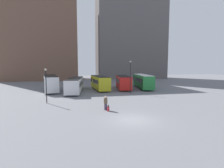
# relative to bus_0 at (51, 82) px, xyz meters

# --- Properties ---
(ground_plane) EXTENTS (160.00, 160.00, 0.00)m
(ground_plane) POSITION_rel_bus_0_xyz_m (10.31, -22.89, -1.75)
(ground_plane) COLOR slate
(building_block_left) EXTENTS (26.70, 16.38, 36.37)m
(building_block_left) POSITION_rel_bus_0_xyz_m (-7.04, 33.04, 16.44)
(building_block_left) COLOR brown
(building_block_left) RESTS_ON ground_plane
(building_block_right) EXTENTS (28.07, 12.73, 38.39)m
(building_block_right) POSITION_rel_bus_0_xyz_m (28.33, 33.04, 17.45)
(building_block_right) COLOR #5B5656
(building_block_right) RESTS_ON ground_plane
(bus_0) EXTENTS (4.43, 12.05, 3.22)m
(bus_0) POSITION_rel_bus_0_xyz_m (0.00, 0.00, 0.00)
(bus_0) COLOR silver
(bus_0) RESTS_ON ground_plane
(bus_1) EXTENTS (3.89, 12.52, 2.78)m
(bus_1) POSITION_rel_bus_0_xyz_m (5.04, -2.61, -0.23)
(bus_1) COLOR silver
(bus_1) RESTS_ON ground_plane
(bus_2) EXTENTS (3.03, 10.18, 2.98)m
(bus_2) POSITION_rel_bus_0_xyz_m (10.37, -0.46, -0.13)
(bus_2) COLOR gold
(bus_2) RESTS_ON ground_plane
(bus_3) EXTENTS (4.09, 9.78, 2.97)m
(bus_3) POSITION_rel_bus_0_xyz_m (15.70, -0.50, -0.14)
(bus_3) COLOR red
(bus_3) RESTS_ON ground_plane
(bus_4) EXTENTS (4.42, 12.27, 3.15)m
(bus_4) POSITION_rel_bus_0_xyz_m (20.61, 0.12, -0.03)
(bus_4) COLOR #237A38
(bus_4) RESTS_ON ground_plane
(traveler) EXTENTS (0.47, 0.47, 1.68)m
(traveler) POSITION_rel_bus_0_xyz_m (8.40, -18.59, -0.75)
(traveler) COLOR #382D4C
(traveler) RESTS_ON ground_plane
(suitcase) EXTENTS (0.25, 0.45, 0.75)m
(suitcase) POSITION_rel_bus_0_xyz_m (8.62, -19.06, -1.49)
(suitcase) COLOR #B7232D
(suitcase) RESTS_ON ground_plane
(lamp_post_0) EXTENTS (0.28, 0.28, 4.81)m
(lamp_post_0) POSITION_rel_bus_0_xyz_m (1.06, -13.08, 1.13)
(lamp_post_0) COLOR black
(lamp_post_0) RESTS_ON ground_plane
(lamp_post_1) EXTENTS (0.28, 0.28, 6.10)m
(lamp_post_1) POSITION_rel_bus_0_xyz_m (15.29, -6.86, 1.81)
(lamp_post_1) COLOR black
(lamp_post_1) RESTS_ON ground_plane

